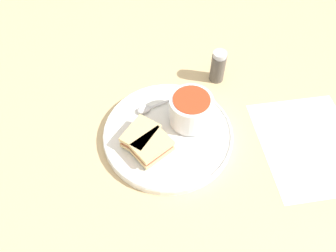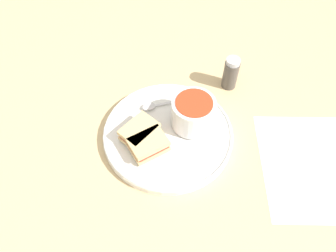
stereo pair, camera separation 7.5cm
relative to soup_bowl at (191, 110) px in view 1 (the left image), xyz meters
The scene contains 8 objects.
ground_plane 0.09m from the soup_bowl, 51.19° to the left, with size 2.40×2.40×0.00m, color #D1B27F.
plate 0.08m from the soup_bowl, 51.19° to the left, with size 0.31×0.31×0.02m.
soup_bowl is the anchor object (origin of this frame).
spoon 0.11m from the soup_bowl, ahead, with size 0.09×0.08×0.01m.
sandwich_half_near 0.13m from the soup_bowl, 44.66° to the left, with size 0.08×0.09×0.03m.
sandwich_half_far 0.13m from the soup_bowl, 63.22° to the left, with size 0.09×0.10×0.03m.
salt_shaker 0.18m from the soup_bowl, 99.28° to the right, with size 0.04×0.04×0.09m.
menu_sheet 0.29m from the soup_bowl, behind, with size 0.32×0.35×0.00m.
Camera 1 is at (-0.13, 0.42, 0.65)m, focal length 35.00 mm.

